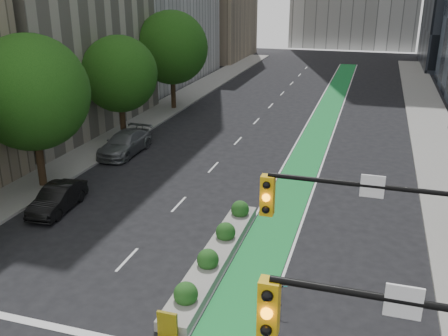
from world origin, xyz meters
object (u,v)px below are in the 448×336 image
Objects in this scene: bicycle at (275,290)px; parked_car_left_far at (125,143)px; parked_car_left_mid at (57,198)px; median_planter at (216,253)px.

parked_car_left_far is at bearing 112.59° from bicycle.
parked_car_left_mid reaches higher than bicycle.
parked_car_left_far is (-13.45, 14.02, 0.24)m from bicycle.
median_planter is at bearing -48.19° from parked_car_left_far.
parked_car_left_mid is at bearing -83.62° from parked_car_left_far.
median_planter is at bearing -19.50° from parked_car_left_mid.
median_planter is at bearing 122.77° from bicycle.
bicycle is at bearing -45.82° from parked_car_left_far.
parked_car_left_mid is (-9.46, 2.43, 0.31)m from median_planter.
parked_car_left_far reaches higher than bicycle.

